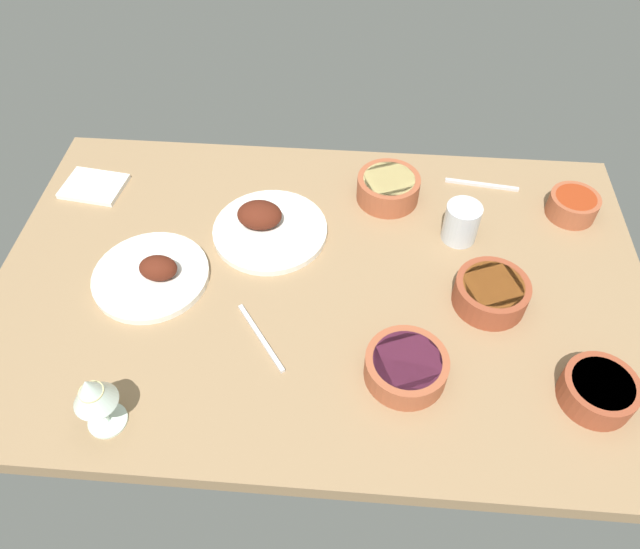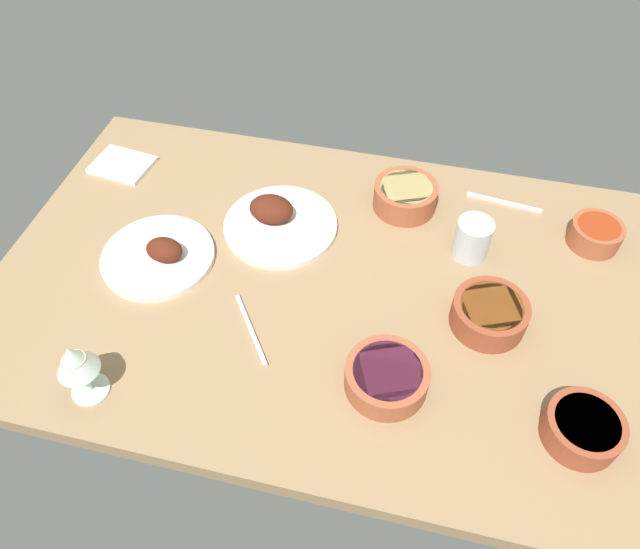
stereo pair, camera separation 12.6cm
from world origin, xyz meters
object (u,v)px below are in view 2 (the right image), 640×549
at_px(bowl_cream, 583,428).
at_px(bowl_sauce, 596,233).
at_px(plate_near_viewer, 159,255).
at_px(bowl_pasta, 405,195).
at_px(plate_far_side, 278,221).
at_px(wine_glass, 75,362).
at_px(water_tumbler, 472,239).
at_px(spoon_loose, 504,203).
at_px(bowl_onions, 387,377).
at_px(bowl_soup, 489,313).
at_px(folded_napkin, 122,165).
at_px(fork_loose, 251,329).

relative_size(bowl_cream, bowl_sauce, 1.17).
distance_m(plate_near_viewer, bowl_pasta, 0.58).
bearing_deg(plate_far_side, wine_glass, 65.93).
relative_size(plate_far_side, water_tumbler, 2.85).
bearing_deg(bowl_pasta, bowl_cream, 126.45).
bearing_deg(spoon_loose, plate_near_viewer, 33.20).
bearing_deg(plate_far_side, plate_near_viewer, 35.35).
bearing_deg(water_tumbler, bowl_onions, 71.24).
relative_size(bowl_soup, folded_napkin, 1.05).
bearing_deg(bowl_cream, bowl_soup, -51.21).
bearing_deg(folded_napkin, bowl_cream, 155.82).
bearing_deg(wine_glass, plate_near_viewer, -89.14).
bearing_deg(wine_glass, spoon_loose, -136.43).
bearing_deg(plate_near_viewer, spoon_loose, -153.89).
bearing_deg(fork_loose, water_tumbler, 91.57).
height_order(bowl_cream, bowl_sauce, bowl_cream).
xyz_separation_m(plate_far_side, bowl_cream, (-0.66, 0.38, 0.01)).
bearing_deg(bowl_sauce, plate_near_viewer, 16.43).
bearing_deg(plate_far_side, spoon_loose, -158.54).
bearing_deg(bowl_cream, fork_loose, -7.55).
height_order(bowl_pasta, water_tumbler, water_tumbler).
bearing_deg(water_tumbler, bowl_sauce, -160.19).
xyz_separation_m(plate_far_side, spoon_loose, (-0.51, -0.20, -0.01)).
bearing_deg(bowl_soup, folded_napkin, -16.94).
distance_m(plate_far_side, wine_glass, 0.55).
xyz_separation_m(bowl_onions, spoon_loose, (-0.20, -0.56, -0.03)).
distance_m(plate_near_viewer, bowl_sauce, 0.97).
distance_m(plate_near_viewer, folded_napkin, 0.35).
xyz_separation_m(bowl_soup, wine_glass, (0.71, 0.33, 0.07)).
distance_m(bowl_onions, bowl_soup, 0.26).
bearing_deg(fork_loose, plate_far_side, 149.41).
bearing_deg(water_tumbler, plate_near_viewer, 15.02).
xyz_separation_m(water_tumbler, spoon_loose, (-0.07, -0.18, -0.04)).
bearing_deg(bowl_soup, fork_loose, 15.55).
bearing_deg(plate_near_viewer, fork_loose, 151.74).
bearing_deg(plate_far_side, folded_napkin, -14.60).
relative_size(water_tumbler, spoon_loose, 0.51).
distance_m(folded_napkin, fork_loose, 0.63).
height_order(bowl_sauce, water_tumbler, water_tumbler).
xyz_separation_m(wine_glass, folded_napkin, (0.23, -0.61, -0.09)).
bearing_deg(plate_near_viewer, wine_glass, 90.86).
xyz_separation_m(bowl_onions, bowl_sauce, (-0.40, -0.47, 0.00)).
distance_m(bowl_soup, spoon_loose, 0.37).
distance_m(plate_near_viewer, wine_glass, 0.34).
distance_m(plate_far_side, spoon_loose, 0.55).
xyz_separation_m(bowl_cream, bowl_soup, (0.17, -0.21, 0.00)).
bearing_deg(water_tumbler, plate_far_side, 2.36).
bearing_deg(bowl_cream, plate_near_viewer, -13.96).
xyz_separation_m(fork_loose, spoon_loose, (-0.48, -0.50, 0.00)).
bearing_deg(bowl_soup, bowl_cream, 128.79).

